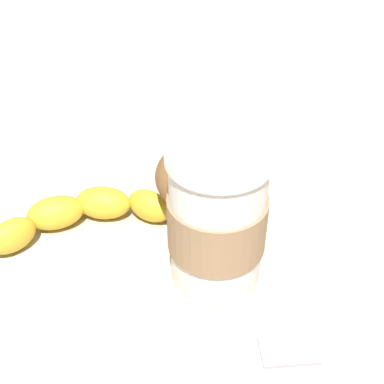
# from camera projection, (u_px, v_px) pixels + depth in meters

# --- Properties ---
(ground_plane) EXTENTS (3.00, 3.00, 0.00)m
(ground_plane) POSITION_uv_depth(u_px,v_px,m) (192.00, 231.00, 0.59)
(ground_plane) COLOR beige
(paper_napkin) EXTENTS (0.24, 0.24, 0.00)m
(paper_napkin) POSITION_uv_depth(u_px,v_px,m) (192.00, 230.00, 0.59)
(paper_napkin) COLOR beige
(paper_napkin) RESTS_ON ground_plane
(coffee_cup) EXTENTS (0.09, 0.09, 0.14)m
(coffee_cup) POSITION_uv_depth(u_px,v_px,m) (217.00, 218.00, 0.49)
(coffee_cup) COLOR silver
(coffee_cup) RESTS_ON paper_napkin
(muffin) EXTENTS (0.10, 0.10, 0.10)m
(muffin) POSITION_uv_depth(u_px,v_px,m) (204.00, 186.00, 0.55)
(muffin) COLOR white
(muffin) RESTS_ON paper_napkin
(banana) EXTENTS (0.13, 0.18, 0.04)m
(banana) POSITION_uv_depth(u_px,v_px,m) (81.00, 213.00, 0.58)
(banana) COLOR gold
(banana) RESTS_ON paper_napkin
(sugar_packet) EXTENTS (0.06, 0.06, 0.01)m
(sugar_packet) POSITION_uv_depth(u_px,v_px,m) (289.00, 349.00, 0.46)
(sugar_packet) COLOR pink
(sugar_packet) RESTS_ON ground_plane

